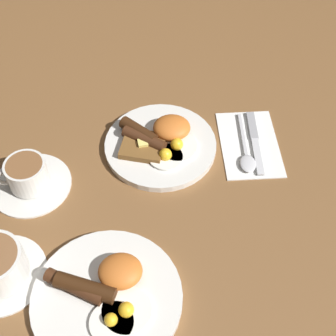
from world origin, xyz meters
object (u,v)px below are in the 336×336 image
object	(u,v)px
breakfast_plate_far	(107,295)
teacup_near	(28,178)
breakfast_plate_near	(160,142)
knife	(255,138)
spoon	(247,157)

from	to	relation	value
breakfast_plate_far	teacup_near	world-z (taller)	teacup_near
breakfast_plate_far	breakfast_plate_near	bearing A→B (deg)	-105.00
teacup_near	knife	xyz separation A→B (m)	(-0.46, -0.11, -0.02)
breakfast_plate_far	spoon	distance (m)	0.40
breakfast_plate_far	teacup_near	size ratio (longest dim) A/B	1.58
teacup_near	spoon	size ratio (longest dim) A/B	0.95
knife	spoon	distance (m)	0.06
breakfast_plate_near	breakfast_plate_far	distance (m)	0.35
teacup_near	knife	size ratio (longest dim) A/B	0.90
teacup_near	breakfast_plate_far	bearing A→B (deg)	125.19
breakfast_plate_far	knife	distance (m)	0.46
breakfast_plate_far	knife	size ratio (longest dim) A/B	1.43
breakfast_plate_near	spoon	distance (m)	0.18
spoon	breakfast_plate_near	bearing A→B (deg)	-102.50
breakfast_plate_near	teacup_near	distance (m)	0.28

